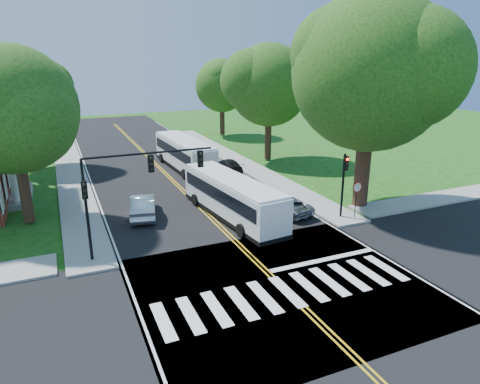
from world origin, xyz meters
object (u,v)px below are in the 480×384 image
signal_nw (130,180)px  bus_follow (184,153)px  signal_ne (344,177)px  suv (286,205)px  hatchback (143,206)px  dark_sedan (227,166)px  bus_lead (232,197)px

signal_nw → bus_follow: 19.47m
bus_follow → signal_ne: bearing=106.2°
bus_follow → signal_nw: bearing=62.6°
signal_ne → suv: (-3.01, 2.43, -2.35)m
hatchback → dark_sedan: 13.17m
bus_follow → hatchback: bus_follow is taller
signal_nw → signal_ne: 14.13m
suv → bus_follow: bearing=-89.9°
bus_follow → suv: bearing=98.5°
bus_lead → suv: 3.98m
signal_ne → bus_lead: signal_ne is taller
bus_follow → suv: bus_follow is taller
signal_nw → signal_ne: size_ratio=1.62×
signal_ne → dark_sedan: size_ratio=0.99×
hatchback → signal_nw: bearing=86.4°
signal_ne → hatchback: signal_ne is taller
dark_sedan → suv: bearing=86.5°
signal_nw → suv: size_ratio=1.64×
bus_lead → dark_sedan: (4.23, 11.35, -0.85)m
bus_follow → dark_sedan: bearing=137.1°
bus_follow → dark_sedan: 4.57m
signal_nw → bus_lead: 8.45m
signal_nw → hatchback: 7.08m
signal_nw → bus_follow: size_ratio=0.62×
bus_lead → suv: size_ratio=2.55×
signal_ne → hatchback: (-12.43, 5.87, -2.18)m
signal_nw → signal_ne: (14.06, 0.01, -1.41)m
signal_ne → bus_follow: signal_ne is taller
bus_lead → bus_follow: (0.82, 14.24, 0.08)m
bus_lead → suv: bus_lead is taller
bus_follow → suv: size_ratio=2.67×
bus_lead → suv: (3.80, -0.82, -0.88)m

